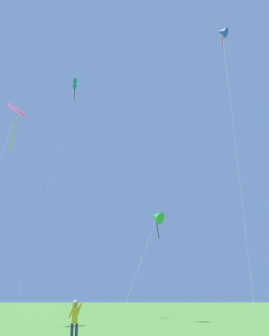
{
  "coord_description": "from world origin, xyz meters",
  "views": [
    {
      "loc": [
        -1.83,
        -4.06,
        1.75
      ],
      "look_at": [
        -0.08,
        26.65,
        12.58
      ],
      "focal_mm": 39.82,
      "sensor_mm": 36.0,
      "label": 1
    }
  ],
  "objects_px": {
    "kite_blue_delta": "(222,32)",
    "person_in_red_shirt": "(75,318)",
    "kite_pink_low": "(15,120)",
    "kite_green_small": "(156,217)",
    "kite_teal_box": "(74,86)"
  },
  "relations": [
    {
      "from": "kite_blue_delta",
      "to": "person_in_red_shirt",
      "type": "distance_m",
      "value": 30.73
    },
    {
      "from": "kite_pink_low",
      "to": "kite_green_small",
      "type": "distance_m",
      "value": 15.48
    },
    {
      "from": "kite_teal_box",
      "to": "kite_blue_delta",
      "type": "distance_m",
      "value": 21.78
    },
    {
      "from": "kite_pink_low",
      "to": "person_in_red_shirt",
      "type": "distance_m",
      "value": 22.76
    },
    {
      "from": "kite_teal_box",
      "to": "kite_pink_low",
      "type": "bearing_deg",
      "value": -104.04
    },
    {
      "from": "kite_teal_box",
      "to": "kite_green_small",
      "type": "xyz_separation_m",
      "value": [
        9.53,
        -10.17,
        -19.92
      ]
    },
    {
      "from": "kite_pink_low",
      "to": "kite_green_small",
      "type": "xyz_separation_m",
      "value": [
        12.89,
        3.28,
        -7.92
      ]
    },
    {
      "from": "kite_pink_low",
      "to": "kite_blue_delta",
      "type": "relative_size",
      "value": 0.7
    },
    {
      "from": "kite_teal_box",
      "to": "person_in_red_shirt",
      "type": "xyz_separation_m",
      "value": [
        4.14,
        -28.04,
        -27.78
      ]
    },
    {
      "from": "kite_teal_box",
      "to": "kite_green_small",
      "type": "height_order",
      "value": "kite_teal_box"
    },
    {
      "from": "kite_teal_box",
      "to": "kite_pink_low",
      "type": "xyz_separation_m",
      "value": [
        -3.36,
        -13.45,
        -12.0
      ]
    },
    {
      "from": "kite_teal_box",
      "to": "person_in_red_shirt",
      "type": "bearing_deg",
      "value": -81.6
    },
    {
      "from": "kite_teal_box",
      "to": "kite_blue_delta",
      "type": "relative_size",
      "value": 1.11
    },
    {
      "from": "kite_green_small",
      "to": "kite_blue_delta",
      "type": "relative_size",
      "value": 0.37
    },
    {
      "from": "kite_green_small",
      "to": "kite_pink_low",
      "type": "bearing_deg",
      "value": -165.74
    }
  ]
}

